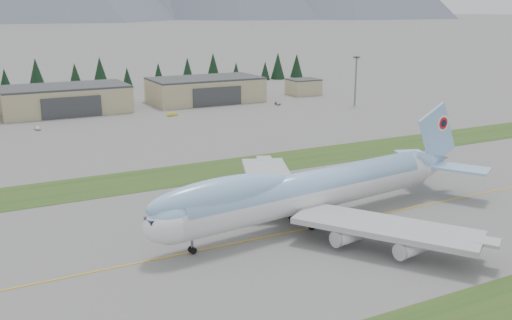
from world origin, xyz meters
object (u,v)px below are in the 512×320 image
hangar_center (66,99)px  service_vehicle_b (172,116)px  service_vehicle_a (38,130)px  service_vehicle_c (278,105)px  boeing_747_freighter (309,190)px  hangar_right (206,90)px

hangar_center → service_vehicle_b: size_ratio=11.74×
service_vehicle_a → service_vehicle_c: 99.60m
boeing_747_freighter → service_vehicle_a: bearing=100.3°
boeing_747_freighter → service_vehicle_c: (63.84, 125.42, -6.70)m
boeing_747_freighter → service_vehicle_a: boeing_747_freighter is taller
service_vehicle_b → hangar_center: bearing=46.4°
hangar_center → service_vehicle_b: (35.08, -26.57, -5.39)m
hangar_right → service_vehicle_b: 36.83m
hangar_right → service_vehicle_b: hangar_right is taller
hangar_right → service_vehicle_c: bearing=-42.0°
hangar_center → hangar_right: 60.00m
boeing_747_freighter → service_vehicle_b: (14.47, 120.84, -6.70)m
hangar_center → service_vehicle_c: 87.43m
boeing_747_freighter → service_vehicle_c: 140.89m
boeing_747_freighter → service_vehicle_c: bearing=56.5°
boeing_747_freighter → hangar_center: (-20.61, 147.41, -1.31)m
hangar_center → service_vehicle_c: size_ratio=10.85×
service_vehicle_a → service_vehicle_c: size_ratio=0.88×
boeing_747_freighter → service_vehicle_b: bearing=76.7°
service_vehicle_b → service_vehicle_c: 49.59m
service_vehicle_b → service_vehicle_c: bearing=-91.1°
boeing_747_freighter → hangar_right: 152.59m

